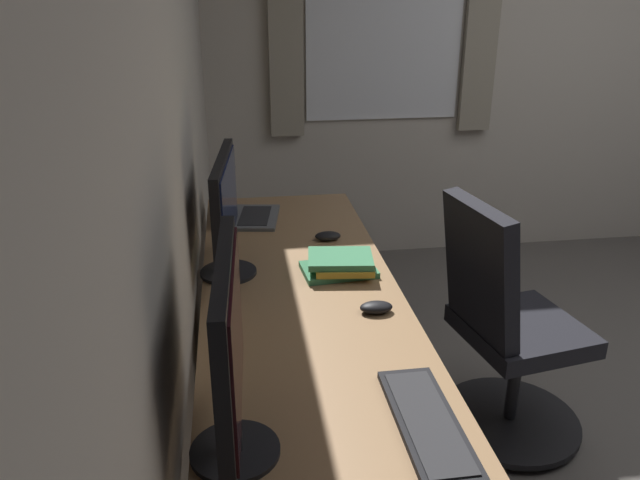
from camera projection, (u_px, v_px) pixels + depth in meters
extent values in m
cube|color=beige|center=(160.00, 135.00, 1.75)|extent=(4.72, 0.10, 2.60)
cube|color=beige|center=(563.00, 49.00, 3.98)|extent=(0.10, 5.11, 2.60)
cube|color=white|center=(385.00, 22.00, 3.70)|extent=(0.02, 0.94, 1.14)
cube|color=#9E937F|center=(482.00, 21.00, 3.75)|extent=(0.05, 0.20, 1.30)
cube|color=#9E937F|center=(285.00, 23.00, 3.60)|extent=(0.05, 0.20, 1.30)
cube|color=#936D47|center=(305.00, 308.00, 2.04)|extent=(2.22, 0.67, 0.03)
cylinder|color=silver|center=(335.00, 269.00, 3.17)|extent=(0.05, 0.05, 0.70)
cylinder|color=silver|center=(225.00, 276.00, 3.10)|extent=(0.05, 0.05, 0.70)
cube|color=#936D47|center=(297.00, 401.00, 2.18)|extent=(0.40, 0.50, 0.69)
cube|color=silver|center=(369.00, 395.00, 2.21)|extent=(0.37, 0.01, 0.61)
cylinder|color=black|center=(229.00, 272.00, 2.24)|extent=(0.20, 0.20, 0.01)
cylinder|color=black|center=(228.00, 258.00, 2.22)|extent=(0.04, 0.04, 0.10)
cube|color=black|center=(224.00, 202.00, 2.14)|extent=(0.53, 0.08, 0.32)
cube|color=#19234C|center=(229.00, 202.00, 2.14)|extent=(0.49, 0.05, 0.28)
cylinder|color=black|center=(235.00, 451.00, 1.38)|extent=(0.20, 0.20, 0.01)
cylinder|color=black|center=(234.00, 430.00, 1.36)|extent=(0.04, 0.04, 0.10)
cube|color=black|center=(228.00, 339.00, 1.28)|extent=(0.49, 0.05, 0.36)
cube|color=#330F14|center=(236.00, 338.00, 1.28)|extent=(0.45, 0.03, 0.31)
cube|color=#595B60|center=(255.00, 217.00, 2.76)|extent=(0.33, 0.24, 0.01)
cube|color=#262628|center=(255.00, 216.00, 2.75)|extent=(0.26, 0.16, 0.00)
cube|color=#595B60|center=(226.00, 196.00, 2.72)|extent=(0.31, 0.10, 0.18)
cube|color=#B2BCCC|center=(226.00, 196.00, 2.72)|extent=(0.28, 0.08, 0.15)
cube|color=black|center=(427.00, 423.00, 1.47)|extent=(0.42, 0.14, 0.02)
cube|color=#2D2D30|center=(428.00, 420.00, 1.46)|extent=(0.38, 0.11, 0.00)
ellipsoid|color=black|center=(328.00, 236.00, 2.53)|extent=(0.06, 0.10, 0.03)
ellipsoid|color=black|center=(376.00, 307.00, 1.97)|extent=(0.06, 0.10, 0.03)
cube|color=#3D8456|center=(339.00, 270.00, 2.25)|extent=(0.19, 0.27, 0.02)
cube|color=gold|center=(343.00, 263.00, 2.25)|extent=(0.24, 0.22, 0.02)
cube|color=#3D8456|center=(340.00, 259.00, 2.23)|extent=(0.20, 0.25, 0.02)
cube|color=black|center=(521.00, 330.00, 2.40)|extent=(0.51, 0.49, 0.07)
cube|color=black|center=(480.00, 270.00, 2.23)|extent=(0.41, 0.19, 0.50)
cylinder|color=black|center=(515.00, 378.00, 2.48)|extent=(0.05, 0.05, 0.37)
cylinder|color=black|center=(509.00, 420.00, 2.56)|extent=(0.56, 0.56, 0.03)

